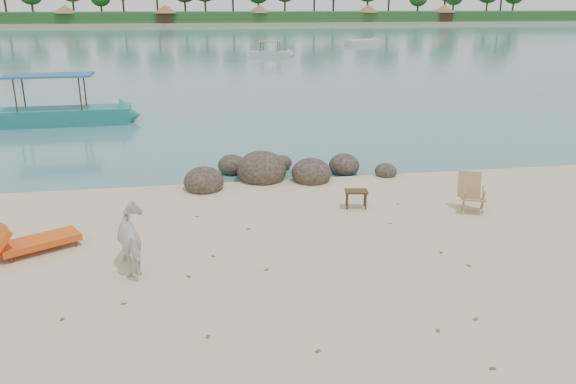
% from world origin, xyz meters
% --- Properties ---
extents(water, '(400.00, 400.00, 0.00)m').
position_xyz_m(water, '(0.00, 90.00, 0.00)').
color(water, '#3B6F77').
rests_on(water, ground).
extents(far_shore, '(420.00, 90.00, 1.40)m').
position_xyz_m(far_shore, '(0.00, 170.00, 0.00)').
color(far_shore, tan).
rests_on(far_shore, ground).
extents(far_scenery, '(420.00, 18.00, 9.50)m').
position_xyz_m(far_scenery, '(0.03, 136.70, 3.14)').
color(far_scenery, '#1E4C1E').
rests_on(far_scenery, ground).
extents(boulders, '(6.28, 2.85, 1.09)m').
position_xyz_m(boulders, '(0.53, 6.19, 0.21)').
color(boulders, '#2B231C').
rests_on(boulders, ground).
extents(cow, '(1.04, 1.53, 1.18)m').
position_xyz_m(cow, '(-2.91, 0.82, 0.59)').
color(cow, silver).
rests_on(cow, ground).
extents(side_table, '(0.62, 0.46, 0.45)m').
position_xyz_m(side_table, '(2.22, 3.33, 0.23)').
color(side_table, '#352215').
rests_on(side_table, ground).
extents(lounge_chair, '(2.04, 1.56, 0.59)m').
position_xyz_m(lounge_chair, '(-4.97, 1.95, 0.29)').
color(lounge_chair, '#C33F17').
rests_on(lounge_chair, ground).
extents(deck_chair, '(0.80, 0.84, 0.94)m').
position_xyz_m(deck_chair, '(4.98, 2.58, 0.47)').
color(deck_chair, '#A07D50').
rests_on(deck_chair, ground).
extents(boat_near, '(7.15, 1.80, 3.45)m').
position_xyz_m(boat_near, '(-7.61, 15.78, 1.72)').
color(boat_near, '#1D6F71').
rests_on(boat_near, water).
extents(boat_mid, '(4.85, 2.83, 2.36)m').
position_xyz_m(boat_mid, '(6.09, 47.20, 1.18)').
color(boat_mid, beige).
rests_on(boat_mid, water).
extents(boat_far, '(5.96, 4.54, 0.72)m').
position_xyz_m(boat_far, '(20.14, 62.37, 0.36)').
color(boat_far, beige).
rests_on(boat_far, water).
extents(dead_leaves, '(8.46, 6.91, 0.00)m').
position_xyz_m(dead_leaves, '(0.54, -0.23, 0.01)').
color(dead_leaves, brown).
rests_on(dead_leaves, ground).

